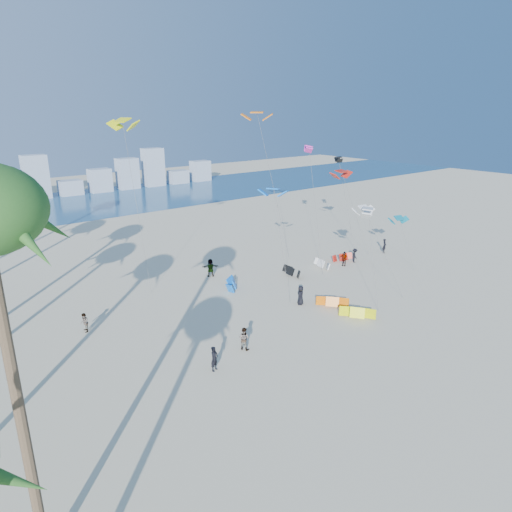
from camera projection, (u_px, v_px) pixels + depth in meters
ground at (383, 400)px, 27.55m from camera, size 220.00×220.00×0.00m
ocean at (46, 208)px, 80.98m from camera, size 220.00×220.00×0.00m
kitesurfer_near at (214, 359)px, 30.40m from camera, size 0.75×0.63×1.75m
kitesurfer_mid at (244, 339)px, 33.09m from camera, size 0.96×1.04×1.73m
kitesurfers_far at (273, 271)px, 46.87m from camera, size 36.43×12.28×1.91m
grounded_kites at (311, 283)px, 44.85m from camera, size 17.66×15.11×0.97m
flying_kites at (291, 159)px, 46.59m from camera, size 29.11×21.64×17.02m
distant_skyline at (22, 184)px, 86.74m from camera, size 85.00×3.00×8.40m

